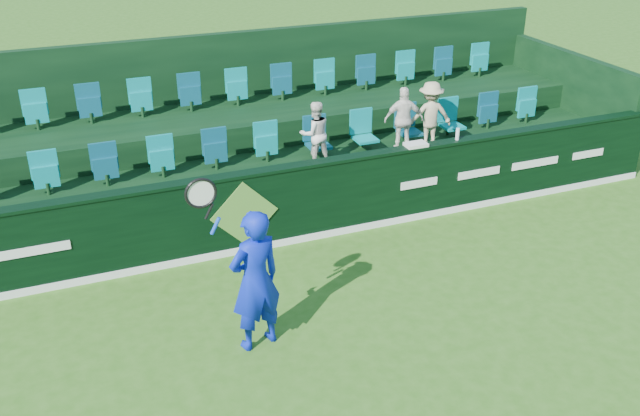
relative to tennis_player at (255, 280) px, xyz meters
name	(u,v)px	position (x,y,z in m)	size (l,w,h in m)	color
ground	(343,409)	(0.54, -1.55, -0.98)	(60.00, 60.00, 0.00)	#2F6518
sponsor_hoarding	(243,213)	(0.54, 2.45, -0.30)	(16.00, 0.25, 1.35)	black
stand_tier_front	(225,200)	(0.54, 3.55, -0.58)	(16.00, 2.00, 0.80)	black
stand_tier_back	(199,149)	(0.54, 5.45, -0.33)	(16.00, 1.80, 1.30)	black
stand_rear	(191,114)	(0.54, 5.89, 0.24)	(16.00, 4.10, 2.60)	black
seat_row_front	(217,154)	(0.54, 3.95, 0.12)	(13.50, 0.50, 0.60)	#088F91
seat_row_back	(191,97)	(0.54, 5.75, 0.62)	(13.50, 0.50, 0.60)	#088F91
tennis_player	(255,280)	(0.00, 0.00, 0.00)	(1.27, 0.63, 2.57)	#0B21C4
spectator_left	(315,134)	(2.22, 3.57, 0.40)	(0.56, 0.44, 1.16)	white
spectator_middle	(404,120)	(3.96, 3.57, 0.43)	(0.71, 0.30, 1.22)	white
spectator_right	(430,115)	(4.50, 3.57, 0.45)	(0.81, 0.47, 1.25)	#C3B489
towel	(416,145)	(3.59, 2.45, 0.40)	(0.37, 0.24, 0.06)	white
drinks_bottle	(458,134)	(4.40, 2.45, 0.47)	(0.07, 0.07, 0.21)	white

